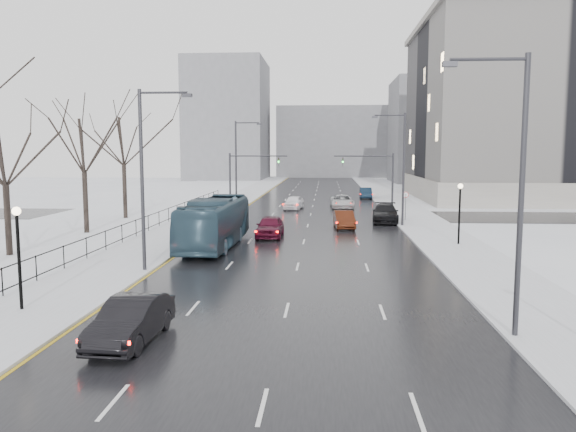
% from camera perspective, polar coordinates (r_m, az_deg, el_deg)
% --- Properties ---
extents(road, '(16.00, 150.00, 0.04)m').
position_cam_1_polar(road, '(70.28, 2.57, 1.15)').
color(road, black).
rests_on(road, ground).
extents(cross_road, '(130.00, 10.00, 0.04)m').
position_cam_1_polar(cross_road, '(58.35, 2.29, 0.03)').
color(cross_road, black).
rests_on(cross_road, ground).
extents(sidewalk_left, '(5.00, 150.00, 0.16)m').
position_cam_1_polar(sidewalk_left, '(71.29, -5.90, 1.25)').
color(sidewalk_left, silver).
rests_on(sidewalk_left, ground).
extents(sidewalk_right, '(5.00, 150.00, 0.16)m').
position_cam_1_polar(sidewalk_right, '(70.81, 11.09, 1.12)').
color(sidewalk_right, silver).
rests_on(sidewalk_right, ground).
extents(park_strip, '(14.00, 150.00, 0.12)m').
position_cam_1_polar(park_strip, '(73.51, -13.22, 1.25)').
color(park_strip, white).
rests_on(park_strip, ground).
extents(tree_park_c, '(8.05, 8.05, 11.50)m').
position_cam_1_polar(tree_park_c, '(40.02, -26.41, -3.72)').
color(tree_park_c, black).
rests_on(tree_park_c, ground).
extents(tree_park_d, '(8.75, 8.75, 12.50)m').
position_cam_1_polar(tree_park_d, '(48.51, -19.75, -1.72)').
color(tree_park_d, black).
rests_on(tree_park_d, ground).
extents(tree_park_e, '(9.45, 9.45, 13.50)m').
position_cam_1_polar(tree_park_e, '(57.86, -16.16, -0.30)').
color(tree_park_e, black).
rests_on(tree_park_e, ground).
extents(iron_fence, '(0.06, 70.00, 1.30)m').
position_cam_1_polar(iron_fence, '(42.93, -16.06, -1.40)').
color(iron_fence, black).
rests_on(iron_fence, sidewalk_left).
extents(streetlight_r_near, '(2.95, 0.25, 10.00)m').
position_cam_1_polar(streetlight_r_near, '(21.02, 22.08, 3.18)').
color(streetlight_r_near, '#2D2D33').
rests_on(streetlight_r_near, ground).
extents(streetlight_r_mid, '(2.95, 0.25, 10.00)m').
position_cam_1_polar(streetlight_r_mid, '(50.38, 11.42, 5.25)').
color(streetlight_r_mid, '#2D2D33').
rests_on(streetlight_r_mid, ground).
extents(streetlight_l_near, '(2.95, 0.25, 10.00)m').
position_cam_1_polar(streetlight_l_near, '(31.52, -14.24, 4.45)').
color(streetlight_l_near, '#2D2D33').
rests_on(streetlight_l_near, ground).
extents(streetlight_l_far, '(2.95, 0.25, 10.00)m').
position_cam_1_polar(streetlight_l_far, '(62.72, -5.10, 5.60)').
color(streetlight_l_far, '#2D2D33').
rests_on(streetlight_l_far, ground).
extents(lamppost_l, '(0.36, 0.36, 4.28)m').
position_cam_1_polar(lamppost_l, '(25.59, -25.73, -2.49)').
color(lamppost_l, black).
rests_on(lamppost_l, sidewalk_left).
extents(lamppost_r_mid, '(0.36, 0.36, 4.28)m').
position_cam_1_polar(lamppost_r_mid, '(41.20, 17.05, 1.09)').
color(lamppost_r_mid, black).
rests_on(lamppost_r_mid, sidewalk_right).
extents(mast_signal_right, '(6.10, 0.33, 6.50)m').
position_cam_1_polar(mast_signal_right, '(58.28, 9.54, 3.97)').
color(mast_signal_right, '#2D2D33').
rests_on(mast_signal_right, ground).
extents(mast_signal_left, '(6.10, 0.33, 6.50)m').
position_cam_1_polar(mast_signal_left, '(58.68, -4.88, 4.06)').
color(mast_signal_left, '#2D2D33').
rests_on(mast_signal_left, ground).
extents(no_uturn_sign, '(0.60, 0.06, 2.70)m').
position_cam_1_polar(no_uturn_sign, '(54.65, 11.87, 1.86)').
color(no_uturn_sign, '#2D2D33').
rests_on(no_uturn_sign, sidewalk_right).
extents(civic_building, '(41.00, 31.00, 24.80)m').
position_cam_1_polar(civic_building, '(88.59, 26.37, 8.85)').
color(civic_building, gray).
rests_on(civic_building, ground).
extents(bldg_far_right, '(24.00, 20.00, 22.00)m').
position_cam_1_polar(bldg_far_right, '(127.77, 15.99, 8.29)').
color(bldg_far_right, slate).
rests_on(bldg_far_right, ground).
extents(bldg_far_left, '(18.00, 22.00, 28.00)m').
position_cam_1_polar(bldg_far_left, '(137.19, -6.10, 9.62)').
color(bldg_far_left, slate).
rests_on(bldg_far_left, ground).
extents(bldg_far_center, '(30.00, 18.00, 18.00)m').
position_cam_1_polar(bldg_far_center, '(149.98, 4.85, 7.47)').
color(bldg_far_center, slate).
rests_on(bldg_far_center, ground).
extents(sedan_left_near, '(1.91, 4.83, 1.56)m').
position_cam_1_polar(sedan_left_near, '(20.67, -15.64, -10.15)').
color(sedan_left_near, black).
rests_on(sedan_left_near, road).
extents(bus, '(3.09, 12.28, 3.41)m').
position_cam_1_polar(bus, '(39.51, -7.42, -0.65)').
color(bus, '#2D4757').
rests_on(bus, road).
extents(sedan_center_near, '(2.00, 4.90, 1.67)m').
position_cam_1_polar(sedan_center_near, '(43.63, -1.85, -1.06)').
color(sedan_center_near, '#4B0C21').
rests_on(sedan_center_near, road).
extents(sedan_right_near, '(1.92, 4.71, 1.52)m').
position_cam_1_polar(sedan_right_near, '(48.83, 5.72, -0.36)').
color(sedan_right_near, '#42190B').
rests_on(sedan_right_near, road).
extents(sedan_right_cross, '(2.84, 5.75, 1.57)m').
position_cam_1_polar(sedan_right_cross, '(65.97, 5.52, 1.47)').
color(sedan_right_cross, silver).
rests_on(sedan_right_cross, road).
extents(sedan_right_far, '(2.89, 6.04, 1.70)m').
position_cam_1_polar(sedan_right_far, '(53.54, 9.86, 0.28)').
color(sedan_right_far, black).
rests_on(sedan_right_far, road).
extents(sedan_center_far, '(2.47, 4.84, 1.58)m').
position_cam_1_polar(sedan_center_far, '(64.57, 0.59, 1.40)').
color(sedan_center_far, white).
rests_on(sedan_center_far, road).
extents(sedan_right_distant, '(1.64, 4.61, 1.51)m').
position_cam_1_polar(sedan_right_distant, '(79.94, 7.90, 2.31)').
color(sedan_right_distant, '#122437').
rests_on(sedan_right_distant, road).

